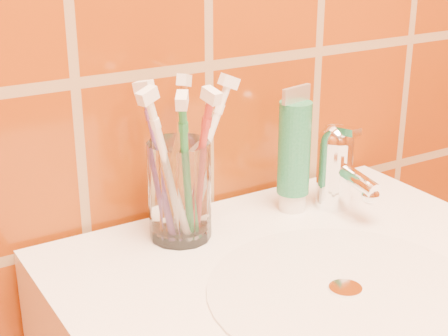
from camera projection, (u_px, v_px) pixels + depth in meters
glass_tumbler at (180, 191)px, 0.84m from camera, size 0.08×0.08×0.13m
toothpaste_tube at (294, 154)px, 0.91m from camera, size 0.05×0.04×0.17m
faucet at (337, 164)px, 0.92m from camera, size 0.05×0.11×0.12m
toothbrush_0 at (202, 156)px, 0.85m from camera, size 0.11×0.10×0.19m
toothbrush_1 at (160, 163)px, 0.83m from camera, size 0.09×0.11×0.21m
toothbrush_2 at (186, 171)px, 0.80m from camera, size 0.10×0.12×0.21m
toothbrush_3 at (178, 156)px, 0.85m from camera, size 0.13×0.13×0.21m
toothbrush_4 at (168, 170)px, 0.80m from camera, size 0.12×0.10×0.21m
toothbrush_5 at (198, 167)px, 0.82m from camera, size 0.06×0.12×0.22m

